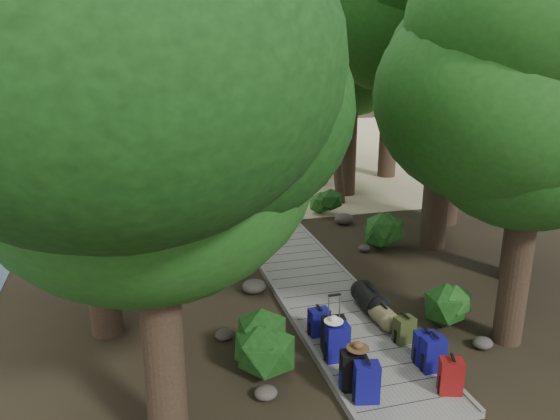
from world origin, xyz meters
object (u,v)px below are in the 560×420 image
object	(u,v)px
duffel_right_black	(370,299)
kayak	(158,184)
backpack_right_a	(451,374)
sun_lounger	(313,175)
backpack_right_d	(404,329)
suitcase_on_boardwalk	(333,334)
duffel_right_khaki	(383,315)
backpack_right_b	(433,352)
backpack_right_c	(425,346)
backpack_left_b	(353,369)
backpack_left_c	(337,340)
backpack_left_a	(367,380)
backpack_left_d	(319,320)
lone_suitcase_on_sand	(254,190)

from	to	relation	value
duffel_right_black	kayak	world-z (taller)	duffel_right_black
backpack_right_a	sun_lounger	xyz separation A→B (m)	(2.44, 13.81, -0.10)
backpack_right_d	suitcase_on_boardwalk	size ratio (longest dim) A/B	0.84
backpack_right_d	kayak	distance (m)	13.67
duffel_right_khaki	duffel_right_black	world-z (taller)	duffel_right_black
backpack_right_b	backpack_right_c	bearing A→B (deg)	93.02
backpack_left_b	backpack_left_c	size ratio (longest dim) A/B	0.97
backpack_left_a	suitcase_on_boardwalk	world-z (taller)	backpack_left_a
backpack_left_d	kayak	size ratio (longest dim) A/B	0.18
duffel_right_black	lone_suitcase_on_sand	bearing A→B (deg)	94.51
kayak	backpack_left_a	bearing A→B (deg)	-80.20
backpack_left_d	backpack_right_c	distance (m)	2.02
backpack_right_b	lone_suitcase_on_sand	distance (m)	11.63
duffel_right_khaki	duffel_right_black	bearing A→B (deg)	85.55
backpack_right_a	lone_suitcase_on_sand	size ratio (longest dim) A/B	1.02
duffel_right_black	lone_suitcase_on_sand	world-z (taller)	lone_suitcase_on_sand
duffel_right_black	kayak	size ratio (longest dim) A/B	0.25
backpack_left_b	backpack_right_c	world-z (taller)	backpack_left_b
duffel_right_black	suitcase_on_boardwalk	distance (m)	1.80
backpack_right_d	duffel_right_black	world-z (taller)	backpack_right_d
backpack_right_d	backpack_right_a	bearing A→B (deg)	-98.42
duffel_right_khaki	sun_lounger	xyz separation A→B (m)	(2.50, 11.51, 0.03)
backpack_right_d	backpack_left_c	bearing A→B (deg)	-178.97
sun_lounger	backpack_left_b	bearing A→B (deg)	-125.92
backpack_right_d	backpack_right_b	bearing A→B (deg)	-95.90
backpack_right_a	backpack_right_b	xyz separation A→B (m)	(0.05, 0.63, 0.02)
backpack_left_c	sun_lounger	distance (m)	13.01
backpack_left_d	lone_suitcase_on_sand	xyz separation A→B (m)	(1.03, 9.97, -0.07)
sun_lounger	backpack_left_d	bearing A→B (deg)	-128.02
backpack_right_d	kayak	world-z (taller)	backpack_right_d
backpack_left_a	backpack_right_c	size ratio (longest dim) A/B	1.14
backpack_right_c	duffel_right_black	distance (m)	2.07
lone_suitcase_on_sand	duffel_right_black	bearing A→B (deg)	-75.51
suitcase_on_boardwalk	lone_suitcase_on_sand	world-z (taller)	suitcase_on_boardwalk
lone_suitcase_on_sand	backpack_left_a	bearing A→B (deg)	-82.25
backpack_left_d	lone_suitcase_on_sand	bearing A→B (deg)	79.81
duffel_right_khaki	backpack_left_a	bearing A→B (deg)	-125.00
backpack_left_b	duffel_right_khaki	xyz separation A→B (m)	(1.40, 1.79, -0.17)
backpack_left_a	backpack_right_a	bearing A→B (deg)	5.45
backpack_left_d	backpack_right_b	size ratio (longest dim) A/B	0.84
backpack_left_d	suitcase_on_boardwalk	world-z (taller)	suitcase_on_boardwalk
backpack_right_b	sun_lounger	bearing A→B (deg)	81.63
duffel_right_khaki	sun_lounger	bearing A→B (deg)	74.37
duffel_right_khaki	lone_suitcase_on_sand	xyz separation A→B (m)	(-0.32, 9.95, 0.02)
backpack_right_d	suitcase_on_boardwalk	distance (m)	1.38
backpack_left_c	duffel_right_black	size ratio (longest dim) A/B	0.95
backpack_left_c	kayak	bearing A→B (deg)	102.21
backpack_right_a	backpack_right_b	bearing A→B (deg)	105.11
backpack_left_c	backpack_right_a	bearing A→B (deg)	-42.01
suitcase_on_boardwalk	backpack_right_d	bearing A→B (deg)	4.66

